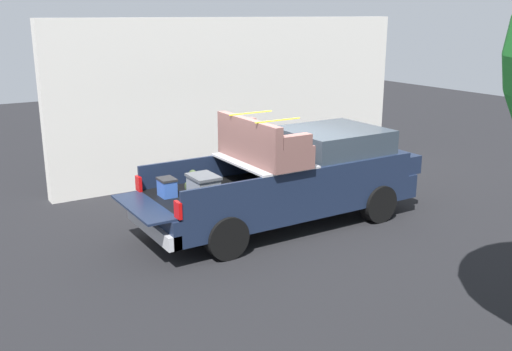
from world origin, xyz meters
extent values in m
plane|color=black|center=(0.00, 0.00, 0.00)|extent=(40.00, 40.00, 0.00)
cube|color=#162138|center=(0.00, 0.00, 0.61)|extent=(5.50, 1.92, 0.48)
cube|color=black|center=(-1.20, 0.00, 0.87)|extent=(2.80, 1.80, 0.04)
cube|color=#162138|center=(-1.20, 0.93, 1.10)|extent=(2.80, 0.06, 0.50)
cube|color=#162138|center=(-1.20, -0.93, 1.10)|extent=(2.80, 0.06, 0.50)
cube|color=#162138|center=(0.17, 0.00, 1.10)|extent=(0.06, 1.80, 0.50)
cube|color=#162138|center=(-2.88, 0.00, 0.87)|extent=(0.55, 1.80, 0.04)
cube|color=#B2B2B7|center=(-0.43, 0.00, 1.37)|extent=(1.25, 1.92, 0.04)
cube|color=#162138|center=(1.35, 0.00, 1.10)|extent=(2.30, 1.92, 0.50)
cube|color=#2D3842|center=(1.25, 0.00, 1.58)|extent=(1.94, 1.76, 0.47)
cube|color=#162138|center=(2.70, 0.00, 1.04)|extent=(0.40, 1.82, 0.38)
cube|color=#B2B2B7|center=(-2.72, 0.00, 0.49)|extent=(0.24, 1.92, 0.24)
cube|color=red|center=(-2.62, 0.88, 1.03)|extent=(0.06, 0.20, 0.28)
cube|color=red|center=(-2.62, -0.88, 1.03)|extent=(0.06, 0.20, 0.28)
cylinder|color=black|center=(1.75, 0.88, 0.38)|extent=(0.77, 0.30, 0.77)
cylinder|color=black|center=(1.75, -0.88, 0.38)|extent=(0.77, 0.30, 0.77)
cylinder|color=black|center=(-1.75, 0.88, 0.38)|extent=(0.77, 0.30, 0.77)
cylinder|color=black|center=(-1.75, -0.88, 0.38)|extent=(0.77, 0.30, 0.77)
cube|color=slate|center=(-1.90, -0.37, 1.11)|extent=(0.40, 0.55, 0.45)
cube|color=#505359|center=(-1.90, -0.37, 1.36)|extent=(0.44, 0.59, 0.05)
ellipsoid|color=#384728|center=(-1.87, 0.09, 1.13)|extent=(0.20, 0.37, 0.48)
ellipsoid|color=#384728|center=(-1.98, 0.09, 1.06)|extent=(0.09, 0.26, 0.21)
cube|color=#3359B2|center=(-2.30, 0.30, 1.04)|extent=(0.26, 0.34, 0.30)
cube|color=#262628|center=(-2.30, 0.30, 1.21)|extent=(0.28, 0.36, 0.04)
cube|color=brown|center=(-0.43, 0.00, 1.60)|extent=(0.86, 2.09, 0.42)
cube|color=brown|center=(-0.77, 0.00, 2.01)|extent=(0.16, 2.09, 0.40)
cube|color=brown|center=(-0.38, 0.94, 1.92)|extent=(0.62, 0.20, 0.22)
cube|color=brown|center=(-0.38, -0.94, 1.92)|extent=(0.62, 0.20, 0.22)
cube|color=yellow|center=(-0.43, 0.47, 2.22)|extent=(0.96, 0.03, 0.02)
cube|color=yellow|center=(-0.43, -0.47, 2.22)|extent=(0.96, 0.03, 0.02)
cube|color=silver|center=(1.27, 3.88, 1.99)|extent=(9.80, 0.36, 3.99)
camera|label=1|loc=(-6.19, -9.05, 4.09)|focal=40.72mm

